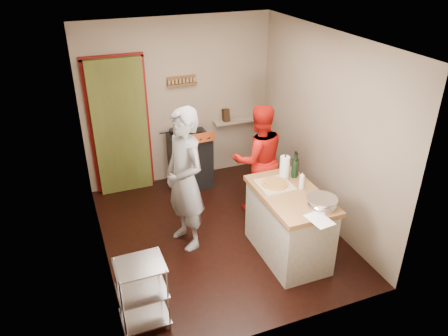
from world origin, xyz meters
The scene contains 10 objects.
floor centered at (0.00, 0.00, 0.00)m, with size 3.50×3.50×0.00m, color black.
back_wall centered at (-0.64, 1.78, 1.13)m, with size 3.00×0.44×2.60m.
left_wall centered at (-1.50, 0.00, 1.30)m, with size 0.04×3.50×2.60m, color gray.
right_wall centered at (1.50, 0.00, 1.30)m, with size 0.04×3.50×2.60m, color gray.
ceiling centered at (0.00, 0.00, 2.61)m, with size 3.00×3.50×0.02m, color white.
stove centered at (0.05, 1.42, 0.45)m, with size 0.60×0.63×1.00m.
wire_shelving centered at (-1.28, -1.20, 0.44)m, with size 0.48×0.40×0.80m.
island centered at (0.64, -0.73, 0.48)m, with size 0.71×1.36×1.21m.
person_stripe centered at (-0.46, -0.02, 0.93)m, with size 0.68×0.45×1.86m, color #AFAFB4.
person_red centered at (0.75, 0.41, 0.80)m, with size 0.78×0.61×1.61m, color red.
Camera 1 is at (-1.71, -4.55, 3.57)m, focal length 35.00 mm.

